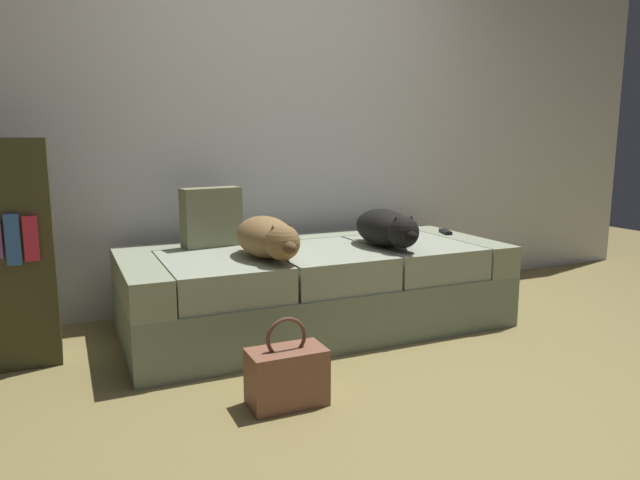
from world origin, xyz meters
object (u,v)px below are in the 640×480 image
Objects in this scene: dog_dark at (387,228)px; throw_pillow at (211,217)px; tv_remote at (445,232)px; handbag at (287,376)px; couch at (316,288)px; dog_tan at (268,238)px.

throw_pillow is at bearing 154.86° from dog_dark.
dog_dark is at bearing -25.14° from throw_pillow.
handbag is at bearing -129.00° from tv_remote.
dog_tan reaches higher than couch.
throw_pillow reaches higher than dog_tan.
handbag is at bearing -103.38° from dog_tan.
dog_dark is 0.66m from tv_remote.
dog_tan is 1.88× the size of throw_pillow.
dog_tan reaches higher than tv_remote.
tv_remote is at bearing 32.91° from handbag.
dog_dark is at bearing -22.16° from couch.
dog_dark is at bearing -139.20° from tv_remote.
couch is 0.54m from dog_dark.
couch is 14.50× the size of tv_remote.
tv_remote reaches higher than couch.
dog_dark is 1.67× the size of handbag.
dog_dark is 4.22× the size of tv_remote.
throw_pillow is (-0.91, 0.43, 0.06)m from dog_dark.
dog_tan is 0.50m from throw_pillow.
tv_remote is at bearing -6.73° from throw_pillow.
throw_pillow is at bearing 111.33° from dog_tan.
tv_remote is (0.60, 0.25, -0.10)m from dog_dark.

